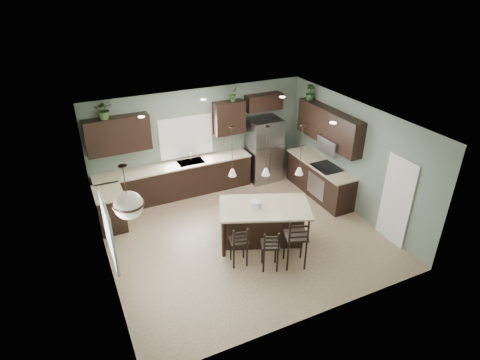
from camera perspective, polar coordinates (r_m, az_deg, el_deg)
name	(u,v)px	position (r m, az deg, el deg)	size (l,w,h in m)	color
ground	(243,235)	(9.47, 0.49, -7.85)	(6.00, 6.00, 0.00)	#9E8466
pantry_door	(396,201)	(9.44, 21.35, -2.78)	(0.04, 0.82, 2.04)	white
window_back	(186,137)	(10.85, -7.70, 6.12)	(1.35, 0.02, 1.00)	white
window_left	(108,230)	(7.31, -18.32, -6.76)	(0.02, 1.10, 1.00)	white
left_return_cabs	(110,210)	(10.03, -17.98, -4.08)	(0.60, 0.90, 0.90)	black
left_return_countertop	(108,193)	(9.80, -18.26, -1.72)	(0.66, 0.96, 0.04)	#C3BC94
back_lower_cabs	(176,181)	(10.94, -9.10, -0.13)	(4.20, 0.60, 0.90)	black
back_countertop	(175,166)	(10.72, -9.26, 2.04)	(4.20, 0.66, 0.04)	#C3BC94
sink_inset	(191,162)	(10.82, -6.99, 2.57)	(0.70, 0.45, 0.01)	gray
faucet	(191,157)	(10.74, -6.98, 3.20)	(0.02, 0.02, 0.28)	silver
back_upper_left	(118,135)	(10.22, -16.96, 6.15)	(1.55, 0.34, 0.90)	black
back_upper_right	(229,118)	(10.96, -1.55, 8.84)	(0.85, 0.34, 0.90)	black
fridge_header	(264,102)	(11.31, 3.39, 11.01)	(1.05, 0.34, 0.45)	black
right_lower_cabs	(319,179)	(11.09, 11.18, 0.08)	(0.60, 2.35, 0.90)	black
right_countertop	(320,164)	(10.87, 11.32, 2.24)	(0.66, 2.35, 0.04)	#C3BC94
cooktop	(326,167)	(10.67, 12.18, 1.78)	(0.58, 0.75, 0.02)	black
wall_oven_front	(316,186)	(10.73, 10.70, -0.87)	(0.01, 0.72, 0.60)	gray
right_upper_cabs	(329,127)	(10.56, 12.51, 7.42)	(0.34, 2.35, 0.90)	black
microwave	(332,145)	(10.48, 12.95, 4.84)	(0.40, 0.75, 0.40)	gray
refrigerator	(264,150)	(11.52, 3.40, 4.30)	(0.90, 0.74, 1.85)	gray
kitchen_island	(264,224)	(9.03, 3.44, -6.30)	(1.97, 1.12, 0.92)	black
serving_dish	(256,204)	(8.73, 2.23, -3.45)	(0.24, 0.24, 0.14)	silver
bar_stool_left	(239,244)	(8.38, -0.18, -9.16)	(0.36, 0.36, 0.97)	black
bar_stool_center	(270,249)	(8.29, 4.30, -9.72)	(0.36, 0.36, 0.97)	black
bar_stool_right	(295,241)	(8.36, 7.90, -8.57)	(0.45, 0.45, 1.21)	black
pendant_left	(232,152)	(8.12, -1.13, 4.04)	(0.17, 0.17, 1.10)	white
pendant_center	(267,151)	(8.16, 3.80, 4.12)	(0.17, 0.17, 1.10)	white
pendant_right	(301,150)	(8.27, 8.64, 4.18)	(0.17, 0.17, 1.10)	silver
chandelier	(126,192)	(6.80, -15.85, -1.66)	(0.53, 0.53, 0.99)	beige
plant_back_left	(104,110)	(9.95, -18.81, 9.46)	(0.41, 0.36, 0.46)	#2B4A20
plant_back_right	(233,94)	(10.78, -0.94, 12.15)	(0.22, 0.18, 0.40)	#2C5927
plant_right_wall	(310,92)	(11.04, 9.91, 12.17)	(0.24, 0.24, 0.42)	#244B20
room_shell	(244,170)	(8.58, 0.53, 1.38)	(6.00, 6.00, 6.00)	slate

